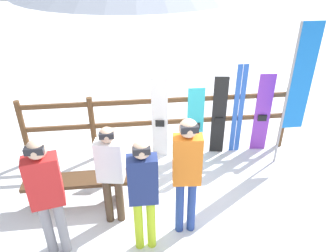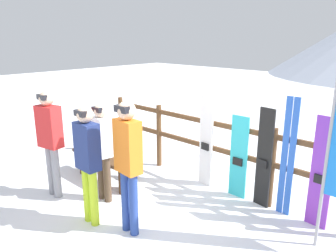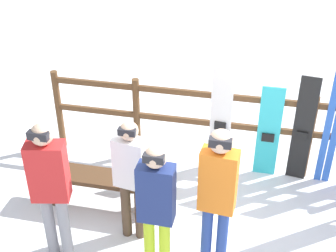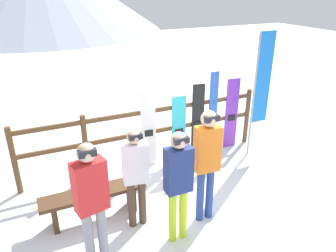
# 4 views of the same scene
# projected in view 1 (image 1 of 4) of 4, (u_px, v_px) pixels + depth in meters

# --- Properties ---
(ground_plane) EXTENTS (40.00, 40.00, 0.00)m
(ground_plane) POSITION_uv_depth(u_px,v_px,m) (170.00, 214.00, 4.97)
(ground_plane) COLOR white
(fence) EXTENTS (4.91, 0.10, 1.26)m
(fence) POSITION_uv_depth(u_px,v_px,m) (159.00, 120.00, 5.99)
(fence) COLOR brown
(fence) RESTS_ON ground
(bench) EXTENTS (1.60, 0.36, 0.49)m
(bench) POSITION_uv_depth(u_px,v_px,m) (78.00, 185.00, 4.99)
(bench) COLOR #4C331E
(bench) RESTS_ON ground
(person_red) EXTENTS (0.43, 0.29, 1.75)m
(person_red) POSITION_uv_depth(u_px,v_px,m) (46.00, 191.00, 3.87)
(person_red) COLOR gray
(person_red) RESTS_ON ground
(person_white) EXTENTS (0.39, 0.26, 1.58)m
(person_white) POSITION_uv_depth(u_px,v_px,m) (111.00, 169.00, 4.40)
(person_white) COLOR #4C3828
(person_white) RESTS_ON ground
(person_navy) EXTENTS (0.36, 0.22, 1.69)m
(person_navy) POSITION_uv_depth(u_px,v_px,m) (143.00, 189.00, 3.96)
(person_navy) COLOR #B7D826
(person_navy) RESTS_ON ground
(person_orange) EXTENTS (0.38, 0.24, 1.80)m
(person_orange) POSITION_uv_depth(u_px,v_px,m) (187.00, 169.00, 4.17)
(person_orange) COLOR navy
(person_orange) RESTS_ON ground
(snowboard_white) EXTENTS (0.29, 0.08, 1.59)m
(snowboard_white) POSITION_uv_depth(u_px,v_px,m) (160.00, 119.00, 5.91)
(snowboard_white) COLOR white
(snowboard_white) RESTS_ON ground
(snowboard_cyan) EXTENTS (0.30, 0.05, 1.36)m
(snowboard_cyan) POSITION_uv_depth(u_px,v_px,m) (195.00, 122.00, 6.03)
(snowboard_cyan) COLOR #2DBFCC
(snowboard_cyan) RESTS_ON ground
(snowboard_black_stripe) EXTENTS (0.26, 0.08, 1.56)m
(snowboard_black_stripe) POSITION_uv_depth(u_px,v_px,m) (219.00, 117.00, 6.03)
(snowboard_black_stripe) COLOR black
(snowboard_black_stripe) RESTS_ON ground
(ski_pair_blue) EXTENTS (0.19, 0.02, 1.77)m
(ski_pair_blue) POSITION_uv_depth(u_px,v_px,m) (238.00, 110.00, 6.01)
(ski_pair_blue) COLOR blue
(ski_pair_blue) RESTS_ON ground
(snowboard_purple) EXTENTS (0.30, 0.08, 1.57)m
(snowboard_purple) POSITION_uv_depth(u_px,v_px,m) (262.00, 114.00, 6.11)
(snowboard_purple) COLOR purple
(snowboard_purple) RESTS_ON ground
(rental_flag) EXTENTS (0.40, 0.04, 2.56)m
(rental_flag) POSITION_uv_depth(u_px,v_px,m) (297.00, 86.00, 5.38)
(rental_flag) COLOR #99999E
(rental_flag) RESTS_ON ground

